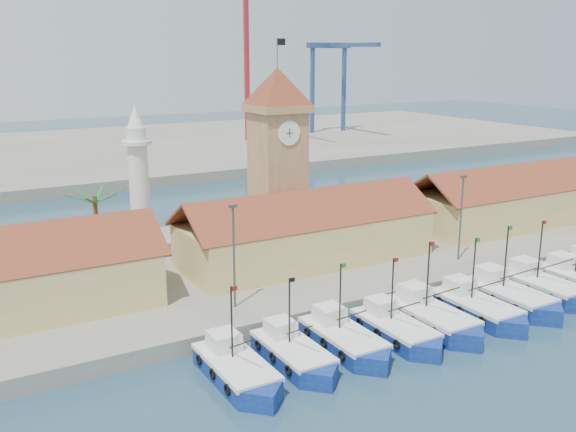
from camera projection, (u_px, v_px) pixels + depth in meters
ground at (436, 345)px, 51.23m from camera, size 400.00×400.00×0.00m
quay at (287, 256)px, 71.20m from camera, size 140.00×32.00×1.50m
terminal at (96, 152)px, 143.36m from camera, size 240.00×80.00×2.00m
boat_0 at (238, 372)px, 45.41m from camera, size 3.52×9.66×7.31m
boat_1 at (295, 356)px, 47.92m from camera, size 3.37×9.23×6.98m
boat_2 at (346, 341)px, 50.21m from camera, size 3.53×9.66×7.31m
boat_3 at (397, 332)px, 52.02m from camera, size 3.44×9.44×7.14m
boat_4 at (433, 319)px, 54.19m from camera, size 3.78×10.36×7.84m
boat_5 at (478, 310)px, 56.32m from camera, size 3.63×9.94×7.52m
boat_6 at (511, 298)px, 58.87m from camera, size 3.80×10.42×7.89m
boat_7 at (544, 289)px, 61.32m from camera, size 3.73×10.22×7.73m
hall_center at (306, 237)px, 67.04m from camera, size 27.04×10.13×7.61m
hall_right at (518, 202)px, 82.50m from camera, size 31.20×10.13×7.61m
clock_tower at (278, 154)px, 70.10m from camera, size 5.80×5.80×22.70m
minaret at (139, 184)px, 65.09m from camera, size 3.00×3.00×16.30m
palm_tree at (97, 228)px, 61.86m from camera, size 5.60×5.03×8.39m
lamp_posts at (355, 231)px, 59.95m from camera, size 80.70×0.25×9.03m
crane_red_right at (249, 28)px, 148.21m from camera, size 1.00×34.89×47.08m
gantry at (336, 63)px, 165.78m from camera, size 13.00×22.00×23.20m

